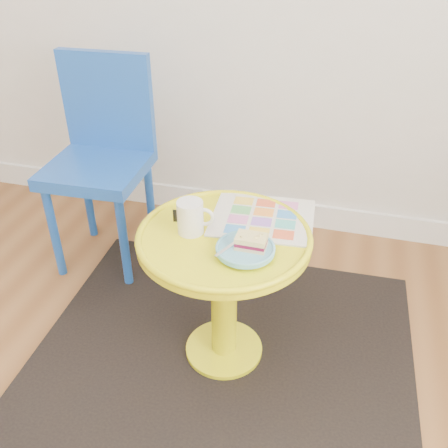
% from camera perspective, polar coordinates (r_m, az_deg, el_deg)
% --- Properties ---
extents(rug, '(1.33, 1.14, 0.01)m').
position_cam_1_polar(rug, '(1.82, 0.00, -14.26)').
color(rug, black).
rests_on(rug, ground).
extents(side_table, '(0.53, 0.53, 0.50)m').
position_cam_1_polar(side_table, '(1.58, 0.00, -5.50)').
color(side_table, yellow).
rests_on(side_table, ground).
extents(chair, '(0.39, 0.39, 0.86)m').
position_cam_1_polar(chair, '(2.10, -13.75, 8.27)').
color(chair, '#1A4FAF').
rests_on(chair, ground).
extents(newspaper, '(0.34, 0.29, 0.01)m').
position_cam_1_polar(newspaper, '(1.58, 4.43, 0.71)').
color(newspaper, silver).
rests_on(newspaper, side_table).
extents(mug, '(0.11, 0.08, 0.10)m').
position_cam_1_polar(mug, '(1.48, -3.79, 0.89)').
color(mug, white).
rests_on(mug, side_table).
extents(plate, '(0.17, 0.17, 0.02)m').
position_cam_1_polar(plate, '(1.41, 2.45, -2.92)').
color(plate, '#60AFCB').
rests_on(plate, newspaper).
extents(cake_slice, '(0.09, 0.06, 0.04)m').
position_cam_1_polar(cake_slice, '(1.39, 3.13, -2.03)').
color(cake_slice, '#D3BC8C').
rests_on(cake_slice, plate).
extents(fork, '(0.07, 0.14, 0.00)m').
position_cam_1_polar(fork, '(1.41, 1.05, -2.32)').
color(fork, silver).
rests_on(fork, plate).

